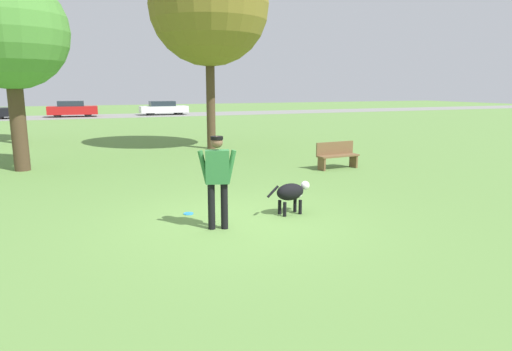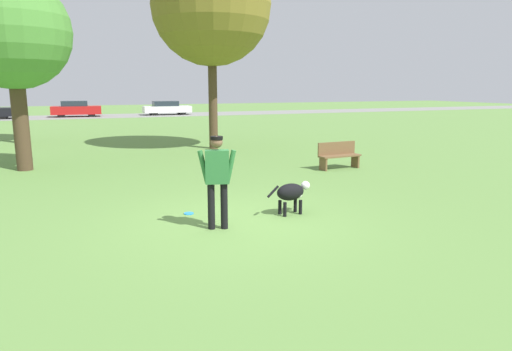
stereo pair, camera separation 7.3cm
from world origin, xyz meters
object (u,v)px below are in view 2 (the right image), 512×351
object	(u,v)px
tree_near_left	(12,33)
park_bench	(338,154)
tree_far_left	(11,32)
parked_car_red	(76,109)
person	(217,174)
tree_mid_center	(211,5)
frisbee	(189,213)
parked_car_white	(167,108)
dog	(292,193)

from	to	relation	value
tree_near_left	park_bench	world-z (taller)	tree_near_left
tree_near_left	park_bench	size ratio (longest dim) A/B	4.11
tree_far_left	parked_car_red	size ratio (longest dim) A/B	1.66
person	tree_near_left	world-z (taller)	tree_near_left
tree_mid_center	frisbee	bearing A→B (deg)	-109.75
tree_far_left	parked_car_white	world-z (taller)	tree_far_left
dog	parked_car_white	xyz separation A→B (m)	(4.22, 34.31, 0.19)
tree_mid_center	park_bench	distance (m)	8.39
parked_car_red	park_bench	distance (m)	31.11
frisbee	dog	bearing A→B (deg)	-22.16
frisbee	parked_car_white	distance (m)	34.09
person	frisbee	xyz separation A→B (m)	(-0.26, 1.17, -1.00)
dog	tree_mid_center	world-z (taller)	tree_mid_center
frisbee	tree_near_left	bearing A→B (deg)	117.38
frisbee	tree_mid_center	xyz separation A→B (m)	(3.41, 9.49, 5.73)
person	park_bench	world-z (taller)	person
tree_far_left	parked_car_white	distance (m)	22.04
tree_mid_center	tree_near_left	bearing A→B (deg)	-158.93
dog	tree_near_left	xyz separation A→B (m)	(-5.48, 7.61, 3.67)
person	tree_far_left	size ratio (longest dim) A/B	0.25
dog	park_bench	size ratio (longest dim) A/B	0.71
person	tree_far_left	world-z (taller)	tree_far_left
frisbee	tree_mid_center	world-z (taller)	tree_mid_center
person	frisbee	bearing A→B (deg)	118.79
parked_car_red	tree_far_left	bearing A→B (deg)	-95.14
person	tree_mid_center	distance (m)	12.08
park_bench	parked_car_white	bearing A→B (deg)	84.95
tree_near_left	park_bench	distance (m)	10.49
tree_far_left	person	bearing A→B (deg)	-73.94
person	parked_car_red	distance (m)	34.86
tree_near_left	parked_car_red	world-z (taller)	tree_near_left
parked_car_red	parked_car_white	bearing A→B (deg)	1.95
dog	parked_car_red	xyz separation A→B (m)	(-3.57, 34.43, 0.23)
park_bench	tree_far_left	bearing A→B (deg)	127.51
person	dog	bearing A→B (deg)	28.61
tree_near_left	tree_far_left	xyz separation A→B (m)	(-0.74, 7.77, 0.82)
parked_car_white	park_bench	bearing A→B (deg)	-90.08
frisbee	tree_far_left	bearing A→B (deg)	106.32
person	tree_near_left	size ratio (longest dim) A/B	0.29
person	tree_near_left	xyz separation A→B (m)	(-3.79, 7.99, 3.10)
tree_far_left	park_bench	xyz separation A→B (m)	(9.96, -11.20, -4.49)
parked_car_red	parked_car_white	distance (m)	7.79
tree_mid_center	parked_car_white	bearing A→B (deg)	83.44
dog	parked_car_white	bearing A→B (deg)	76.21
tree_near_left	parked_car_red	distance (m)	27.11
tree_mid_center	tree_far_left	xyz separation A→B (m)	(-7.68, 5.10, -0.80)
tree_mid_center	parked_car_red	world-z (taller)	tree_mid_center
person	park_bench	xyz separation A→B (m)	(5.42, 4.56, -0.56)
parked_car_white	park_bench	distance (m)	30.13
tree_near_left	parked_car_red	xyz separation A→B (m)	(1.92, 26.82, -3.44)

